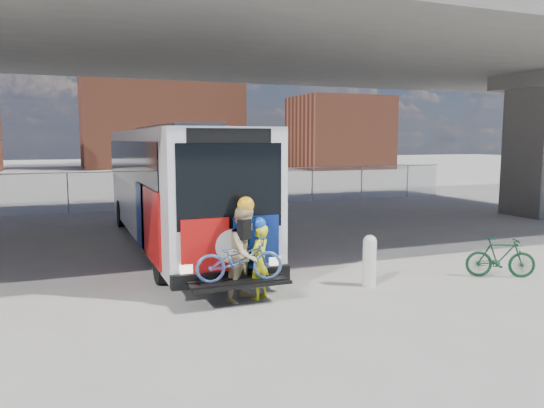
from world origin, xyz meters
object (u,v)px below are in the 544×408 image
bus (173,178)px  bike_parked (500,257)px  cyclist_hivis (259,260)px  cyclist_tan (246,252)px  bollard (369,259)px

bus → bike_parked: bus is taller
cyclist_hivis → cyclist_tan: cyclist_tan is taller
bus → cyclist_hivis: (0.52, -6.32, -1.28)m
bus → cyclist_hivis: 6.47m
cyclist_tan → bike_parked: 6.29m
bus → cyclist_tan: bearing=-87.9°
cyclist_hivis → bike_parked: cyclist_hivis is taller
cyclist_hivis → cyclist_tan: (-0.29, -0.00, 0.19)m
bus → bike_parked: (6.47, -6.83, -1.62)m
cyclist_hivis → cyclist_tan: size_ratio=0.80×
bus → bollard: bearing=-63.5°
cyclist_tan → bike_parked: size_ratio=1.33×
bus → bollard: (3.15, -6.32, -1.49)m
bus → cyclist_hivis: size_ratio=7.57×
cyclist_hivis → bike_parked: size_ratio=1.06×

